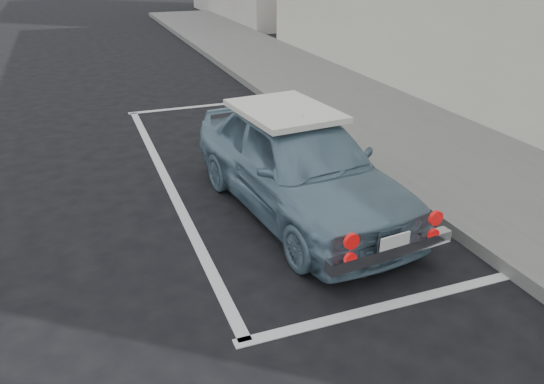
{
  "coord_description": "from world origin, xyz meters",
  "views": [
    {
      "loc": [
        -1.91,
        -3.79,
        2.98
      ],
      "look_at": [
        -0.23,
        0.66,
        0.75
      ],
      "focal_mm": 35.0,
      "sensor_mm": 36.0,
      "label": 1
    }
  ],
  "objects": [
    {
      "name": "pline_front",
      "position": [
        0.5,
        6.5,
        0.0
      ],
      "size": [
        3.0,
        0.12,
        0.01
      ],
      "primitive_type": "cube",
      "color": "silver",
      "rests_on": "ground"
    },
    {
      "name": "pline_side",
      "position": [
        -0.9,
        3.0,
        0.0
      ],
      "size": [
        0.12,
        7.0,
        0.01
      ],
      "primitive_type": "cube",
      "color": "silver",
      "rests_on": "ground"
    },
    {
      "name": "retro_coupe",
      "position": [
        0.45,
        1.56,
        0.63
      ],
      "size": [
        1.84,
        3.78,
        1.24
      ],
      "rotation": [
        0.0,
        0.0,
        0.11
      ],
      "color": "#6F90A3",
      "rests_on": "ground"
    },
    {
      "name": "cat",
      "position": [
        0.46,
        0.03,
        0.11
      ],
      "size": [
        0.21,
        0.43,
        0.23
      ],
      "rotation": [
        0.0,
        0.0,
        -0.07
      ],
      "color": "#63584C",
      "rests_on": "ground"
    },
    {
      "name": "sidewalk",
      "position": [
        3.2,
        2.0,
        0.07
      ],
      "size": [
        2.8,
        40.0,
        0.15
      ],
      "primitive_type": "cube",
      "color": "slate",
      "rests_on": "ground"
    },
    {
      "name": "pline_rear",
      "position": [
        0.5,
        -0.5,
        0.0
      ],
      "size": [
        3.0,
        0.12,
        0.01
      ],
      "primitive_type": "cube",
      "color": "silver",
      "rests_on": "ground"
    },
    {
      "name": "ground",
      "position": [
        0.0,
        0.0,
        0.0
      ],
      "size": [
        80.0,
        80.0,
        0.0
      ],
      "primitive_type": "plane",
      "color": "black",
      "rests_on": "ground"
    }
  ]
}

